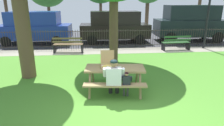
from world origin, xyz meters
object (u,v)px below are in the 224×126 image
Objects in this scene: pizza_box_open at (108,64)px; park_bench_right at (176,43)px; parked_car_left at (115,26)px; adult_at_table at (114,77)px; picnic_table_foreground at (115,73)px; parked_car_far_left at (35,27)px; child_at_table at (126,82)px; lamp_post_walkway at (209,7)px; park_bench_center at (68,45)px; parked_car_center at (190,22)px.

park_bench_right is (4.29, 5.00, -0.44)m from pizza_box_open.
parked_car_left is (-3.28, 2.64, 0.68)m from park_bench_right.
adult_at_table is 0.73× the size of park_bench_right.
picnic_table_foreground is at bearing -128.49° from park_bench_right.
picnic_table_foreground is at bearing -60.00° from parked_car_far_left.
parked_car_far_left is (-4.39, 8.25, 0.44)m from adult_at_table.
adult_at_table is 6.99m from park_bench_right.
parked_car_far_left is at bearing 120.00° from picnic_table_foreground.
adult_at_table is 0.26× the size of parked_car_far_left.
child_at_table is at bearing -93.58° from parked_car_left.
parked_car_far_left is (-4.75, 8.32, 0.59)m from child_at_table.
picnic_table_foreground is at bearing -137.49° from lamp_post_walkway.
child_at_table is (0.27, -0.56, -0.09)m from picnic_table_foreground.
picnic_table_foreground is 1.63× the size of adult_at_table.
picnic_table_foreground is 1.19× the size of park_bench_center.
parked_car_left is (-5.14, 2.32, -1.28)m from lamp_post_walkway.
park_bench_center is (-1.84, 5.00, -0.44)m from pizza_box_open.
parked_car_center is (6.06, 7.76, 0.71)m from picnic_table_foreground.
parked_car_center is (8.11, 2.64, 0.89)m from park_bench_center.
child_at_table is at bearing -64.42° from picnic_table_foreground.
park_bench_center is (-2.05, 5.12, -0.18)m from picnic_table_foreground.
pizza_box_open is 0.58× the size of child_at_table.
adult_at_table is 10.30m from parked_car_center.
pizza_box_open reaches higher than picnic_table_foreground.
parked_car_center reaches higher than pizza_box_open.
park_bench_right is at bearing -38.82° from parked_car_left.
parked_car_far_left is (-4.48, 7.76, 0.50)m from picnic_table_foreground.
parked_car_left is at bearing 83.97° from adult_at_table.
pizza_box_open is 0.10× the size of parked_car_left.
parked_car_left is at bearing 0.00° from parked_car_far_left.
adult_at_table is at bearing -99.51° from picnic_table_foreground.
parked_car_center is (6.14, 8.25, 0.65)m from adult_at_table.
parked_car_left is (2.84, 2.64, 0.68)m from park_bench_center.
picnic_table_foreground is 6.54m from park_bench_right.
adult_at_table is 8.62m from lamp_post_walkway.
parked_car_far_left and parked_car_left have the same top height.
parked_car_left is at bearing 155.73° from lamp_post_walkway.
pizza_box_open is 0.40× the size of adult_at_table.
lamp_post_walkway is (6.01, 5.93, 1.72)m from adult_at_table.
picnic_table_foreground is 1.20× the size of park_bench_right.
park_bench_center is 6.12m from park_bench_right.
parked_car_left reaches higher than child_at_table.
parked_car_center is at bearing 86.95° from lamp_post_walkway.
child_at_table is at bearing -123.80° from park_bench_right.
parked_car_center reaches higher than park_bench_right.
parked_car_center is (1.99, 2.64, 0.89)m from park_bench_right.
parked_car_center is (0.12, 2.32, -1.07)m from lamp_post_walkway.
adult_at_table is at bearing -126.65° from parked_car_center.
parked_car_center is at bearing 18.03° from park_bench_center.
parked_car_far_left reaches higher than park_bench_right.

